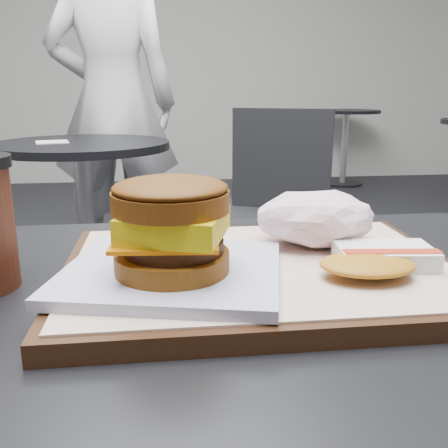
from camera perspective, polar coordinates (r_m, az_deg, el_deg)
serving_tray at (r=0.49m, az=4.18°, el=-5.44°), size 0.38×0.28×0.02m
breakfast_sandwich at (r=0.43m, az=-5.96°, el=-1.51°), size 0.22×0.21×0.09m
hash_brown at (r=0.48m, az=17.08°, el=-3.92°), size 0.12×0.10×0.02m
crumpled_wrapper at (r=0.55m, az=10.47°, el=0.67°), size 0.13×0.10×0.06m
neighbor_table at (r=2.11m, az=-15.67°, el=3.62°), size 0.70×0.70×0.75m
napkin at (r=2.09m, az=-19.05°, el=8.85°), size 0.15×0.15×0.00m
neighbor_chair at (r=2.03m, az=3.07°, el=2.59°), size 0.66×0.55×0.88m
patron at (r=2.63m, az=-12.62°, el=13.34°), size 0.67×0.46×1.77m
bg_table_far at (r=5.24m, az=13.72°, el=10.50°), size 0.66×0.66×0.75m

